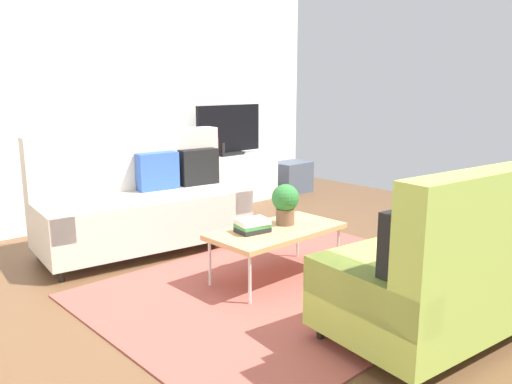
# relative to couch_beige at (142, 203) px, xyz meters

# --- Properties ---
(ground_plane) EXTENTS (7.68, 7.68, 0.00)m
(ground_plane) POSITION_rel_couch_beige_xyz_m (0.21, -1.56, -0.45)
(ground_plane) COLOR brown
(wall_far) EXTENTS (6.40, 0.12, 2.90)m
(wall_far) POSITION_rel_couch_beige_xyz_m (0.21, 1.24, 1.00)
(wall_far) COLOR white
(wall_far) RESTS_ON ground_plane
(area_rug) EXTENTS (2.90, 2.20, 0.01)m
(area_rug) POSITION_rel_couch_beige_xyz_m (0.32, -1.62, -0.44)
(area_rug) COLOR #9E4C42
(area_rug) RESTS_ON ground_plane
(couch_beige) EXTENTS (1.99, 1.08, 1.10)m
(couch_beige) POSITION_rel_couch_beige_xyz_m (0.00, 0.00, 0.00)
(couch_beige) COLOR beige
(couch_beige) RESTS_ON ground_plane
(couch_green) EXTENTS (1.99, 1.08, 1.10)m
(couch_green) POSITION_rel_couch_beige_xyz_m (0.65, -2.84, -0.01)
(couch_green) COLOR #A3BC4C
(couch_green) RESTS_ON ground_plane
(coffee_table) EXTENTS (1.10, 0.56, 0.42)m
(coffee_table) POSITION_rel_couch_beige_xyz_m (0.37, -1.42, -0.05)
(coffee_table) COLOR tan
(coffee_table) RESTS_ON ground_plane
(tv_console) EXTENTS (1.40, 0.44, 0.64)m
(tv_console) POSITION_rel_couch_beige_xyz_m (1.82, 0.90, -0.13)
(tv_console) COLOR silver
(tv_console) RESTS_ON ground_plane
(tv) EXTENTS (1.00, 0.20, 0.64)m
(tv) POSITION_rel_couch_beige_xyz_m (1.82, 0.88, 0.51)
(tv) COLOR black
(tv) RESTS_ON tv_console
(storage_trunk) EXTENTS (0.52, 0.40, 0.44)m
(storage_trunk) POSITION_rel_couch_beige_xyz_m (2.92, 0.80, -0.23)
(storage_trunk) COLOR #4C5666
(storage_trunk) RESTS_ON ground_plane
(potted_plant) EXTENTS (0.22, 0.22, 0.33)m
(potted_plant) POSITION_rel_couch_beige_xyz_m (0.52, -1.37, 0.16)
(potted_plant) COLOR brown
(potted_plant) RESTS_ON coffee_table
(table_book_0) EXTENTS (0.26, 0.21, 0.04)m
(table_book_0) POSITION_rel_couch_beige_xyz_m (0.17, -1.35, -0.01)
(table_book_0) COLOR #262626
(table_book_0) RESTS_ON coffee_table
(table_book_1) EXTENTS (0.27, 0.22, 0.03)m
(table_book_1) POSITION_rel_couch_beige_xyz_m (0.17, -1.35, 0.03)
(table_book_1) COLOR #3F8C4C
(table_book_1) RESTS_ON table_book_0
(table_book_2) EXTENTS (0.28, 0.23, 0.04)m
(table_book_2) POSITION_rel_couch_beige_xyz_m (0.17, -1.35, 0.06)
(table_book_2) COLOR silver
(table_book_2) RESTS_ON table_book_1
(vase_0) EXTENTS (0.14, 0.14, 0.13)m
(vase_0) POSITION_rel_couch_beige_xyz_m (1.24, 0.95, 0.26)
(vase_0) COLOR #33B29E
(vase_0) RESTS_ON tv_console
(vase_1) EXTENTS (0.09, 0.09, 0.14)m
(vase_1) POSITION_rel_couch_beige_xyz_m (1.43, 0.95, 0.26)
(vase_1) COLOR #33B29E
(vase_1) RESTS_ON tv_console
(bottle_0) EXTENTS (0.06, 0.06, 0.23)m
(bottle_0) POSITION_rel_couch_beige_xyz_m (1.59, 0.86, 0.31)
(bottle_0) COLOR red
(bottle_0) RESTS_ON tv_console
(bottle_1) EXTENTS (0.05, 0.05, 0.17)m
(bottle_1) POSITION_rel_couch_beige_xyz_m (1.69, 0.86, 0.28)
(bottle_1) COLOR #262626
(bottle_1) RESTS_ON tv_console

